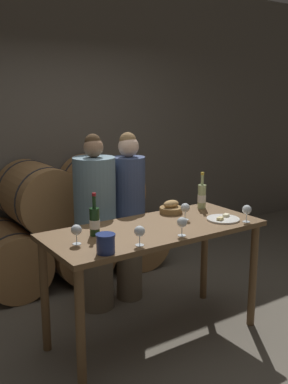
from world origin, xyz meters
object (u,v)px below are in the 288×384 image
Objects in this scene: wine_glass_far_left at (76,230)px; wine_glass_left at (140,232)px; tasting_table at (154,243)px; blue_crock at (106,243)px; wine_bottle_red at (95,221)px; wine_bottle_white at (202,196)px; cheese_plate at (223,219)px; wine_glass_far_right at (247,210)px; wine_glass_center at (182,223)px; person_left at (95,224)px; bread_basket at (171,208)px; wine_glass_right at (185,208)px; person_right at (129,215)px.

wine_glass_far_left is 0.43m from wine_glass_left.
wine_glass_far_left is at bearing -178.37° from tasting_table.
blue_crock is at bearing -154.27° from tasting_table.
wine_bottle_red is at bearing 27.32° from wine_glass_far_left.
blue_crock is at bearing -157.93° from wine_bottle_white.
wine_bottle_red reaches higher than blue_crock.
cheese_plate is 0.20m from wine_glass_far_right.
cheese_plate is at bearing -6.03° from wine_glass_far_left.
wine_glass_center is (-0.63, -0.51, -0.01)m from wine_bottle_white.
bread_basket is at bearing -43.22° from person_left.
bread_basket is 1.41× the size of wine_glass_far_right.
person_left is 0.86m from wine_glass_right.
bread_basket is (0.35, 0.25, 0.17)m from tasting_table.
bread_basket is at bearing -73.41° from person_right.
bread_basket is at bearing 119.51° from cheese_plate.
wine_glass_far_left is at bearing 106.86° from blue_crock.
tasting_table is at bearing 41.06° from wine_glass_left.
wine_glass_far_right is at bearing -52.22° from cheese_plate.
person_right is 5.03× the size of wine_bottle_red.
person_right is 1.29m from blue_crock.
tasting_table is at bearing -78.80° from person_left.
wine_bottle_red is 2.44× the size of blue_crock.
person_right is at bearing 115.35° from wine_glass_far_right.
wine_glass_center reaches higher than tasting_table.
wine_glass_far_left is 0.76m from wine_glass_center.
wine_bottle_white is at bearing 38.89° from wine_glass_center.
wine_glass_far_left is (-0.53, -0.73, 0.23)m from person_left.
wine_glass_center and wine_glass_right have the same top height.
wine_glass_left is 1.00× the size of wine_glass_center.
wine_glass_far_left is (-0.19, -0.10, -0.01)m from wine_bottle_red.
tasting_table is at bearing 1.63° from wine_glass_far_left.
wine_bottle_red is 1.22m from wine_glass_far_right.
wine_glass_far_left and wine_glass_center have the same top height.
person_right is 1.02m from wine_glass_center.
wine_bottle_white is (0.67, 0.23, 0.24)m from tasting_table.
wine_glass_left is at bearing -138.94° from tasting_table.
tasting_table is 0.53m from wine_bottle_red.
bread_basket is at bearing 121.87° from wine_glass_far_right.
wine_glass_left reaches higher than tasting_table.
cheese_plate is (0.58, -0.15, 0.13)m from tasting_table.
tasting_table is 1.07× the size of person_right.
wine_bottle_red reaches higher than wine_glass_far_right.
wine_glass_left reaches higher than cheese_plate.
bread_basket is at bearing 38.36° from wine_glass_left.
person_left is at bearing 79.58° from wine_glass_left.
wine_bottle_red is at bearing 112.63° from wine_glass_left.
wine_glass_far_left and wine_glass_right have the same top height.
blue_crock is 0.93× the size of wine_glass_far_right.
cheese_plate is at bearing -104.56° from wine_bottle_white.
person_left is 0.75m from wine_bottle_red.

